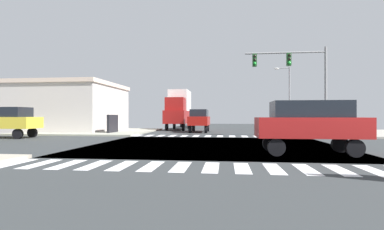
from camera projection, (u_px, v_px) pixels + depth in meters
ground at (213, 145)px, 16.73m from camera, size 90.00×90.00×0.05m
sidewalk_corner_ne at (357, 133)px, 27.14m from camera, size 12.00×12.00×0.14m
sidewalk_corner_nw at (94, 131)px, 30.16m from camera, size 12.00×12.00×0.14m
crosswalk_near at (196, 167)px, 9.51m from camera, size 13.50×2.00×0.01m
crosswalk_far at (214, 136)px, 24.01m from camera, size 13.50×2.00×0.01m
traffic_signal_mast at (295, 71)px, 23.01m from camera, size 6.35×0.55×7.14m
street_lamp at (287, 92)px, 32.39m from camera, size 1.78×0.32×7.16m
bank_building at (51, 107)px, 32.00m from camera, size 16.10×10.05×5.22m
sedan_nearside_1 at (188, 120)px, 43.46m from camera, size 1.80×4.30×1.88m
suv_farside_1 at (310, 123)px, 12.75m from camera, size 4.60×1.96×2.34m
pickup_crossing_1 at (7, 121)px, 22.07m from camera, size 5.10×2.00×2.35m
box_truck_queued_1 at (179, 109)px, 35.43m from camera, size 2.40×7.20×4.85m
suv_leading_2 at (199, 119)px, 29.99m from camera, size 1.96×4.60×2.34m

